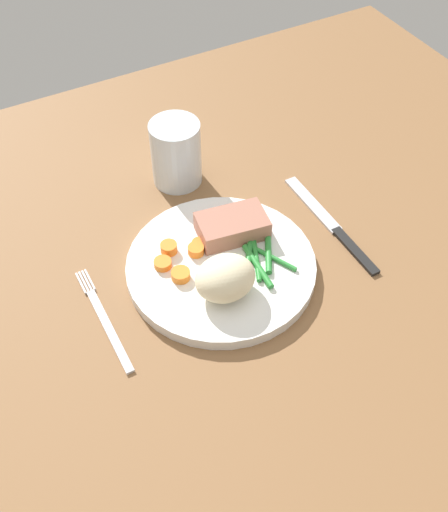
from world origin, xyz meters
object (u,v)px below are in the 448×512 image
(meat_portion, at_px, (232,226))
(knife, at_px, (332,226))
(fork, at_px, (104,319))
(water_glass, at_px, (176,157))
(dinner_plate, at_px, (224,265))

(meat_portion, distance_m, knife, 0.14)
(meat_portion, height_order, fork, meat_portion)
(meat_portion, relative_size, fork, 0.54)
(knife, bearing_deg, meat_portion, 166.40)
(knife, distance_m, water_glass, 0.24)
(fork, relative_size, water_glass, 1.72)
(knife, bearing_deg, dinner_plate, -177.57)
(meat_portion, xyz_separation_m, knife, (0.13, -0.04, -0.03))
(dinner_plate, distance_m, water_glass, 0.19)
(meat_portion, xyz_separation_m, fork, (-0.20, -0.04, -0.03))
(dinner_plate, relative_size, fork, 1.45)
(fork, height_order, water_glass, water_glass)
(fork, height_order, knife, knife)
(dinner_plate, bearing_deg, fork, -179.10)
(meat_portion, distance_m, fork, 0.20)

